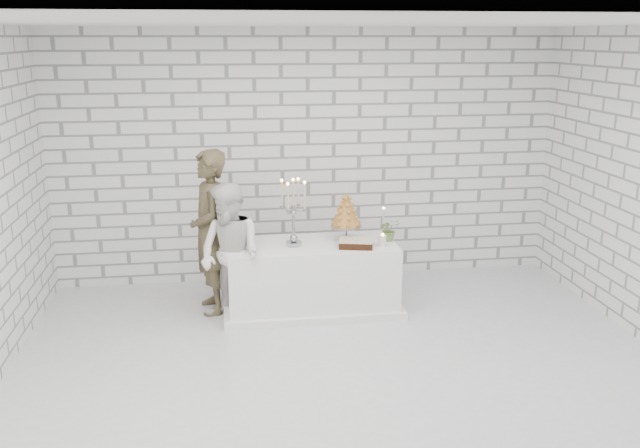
{
  "coord_description": "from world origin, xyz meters",
  "views": [
    {
      "loc": [
        -1.01,
        -5.43,
        2.9
      ],
      "look_at": [
        -0.05,
        1.13,
        1.05
      ],
      "focal_mm": 38.02,
      "sensor_mm": 36.0,
      "label": 1
    }
  ],
  "objects": [
    {
      "name": "groom",
      "position": [
        -1.17,
        1.57,
        0.89
      ],
      "size": [
        0.52,
        0.7,
        1.77
      ],
      "primitive_type": "imported",
      "rotation": [
        0.0,
        0.0,
        -1.42
      ],
      "color": "#403522",
      "rests_on": "ground"
    },
    {
      "name": "ceiling",
      "position": [
        0.0,
        0.0,
        3.0
      ],
      "size": [
        6.0,
        5.0,
        0.01
      ],
      "primitive_type": "cube",
      "color": "white",
      "rests_on": "ground"
    },
    {
      "name": "cake_table",
      "position": [
        -0.1,
        1.43,
        0.38
      ],
      "size": [
        1.8,
        0.8,
        0.75
      ],
      "primitive_type": "cube",
      "color": "white",
      "rests_on": "ground"
    },
    {
      "name": "croquembouche",
      "position": [
        0.29,
        1.52,
        1.01
      ],
      "size": [
        0.38,
        0.38,
        0.52
      ],
      "primitive_type": null,
      "rotation": [
        0.0,
        0.0,
        -0.13
      ],
      "color": "#9D5E20",
      "rests_on": "cake_table"
    },
    {
      "name": "wall_back",
      "position": [
        0.0,
        2.5,
        1.5
      ],
      "size": [
        6.0,
        0.01,
        3.0
      ],
      "primitive_type": "cube",
      "color": "white",
      "rests_on": "ground"
    },
    {
      "name": "wall_front",
      "position": [
        0.0,
        -2.5,
        1.5
      ],
      "size": [
        6.0,
        0.01,
        3.0
      ],
      "primitive_type": "cube",
      "color": "white",
      "rests_on": "ground"
    },
    {
      "name": "candelabra",
      "position": [
        -0.3,
        1.39,
        1.12
      ],
      "size": [
        0.36,
        0.36,
        0.73
      ],
      "primitive_type": null,
      "rotation": [
        0.0,
        0.0,
        0.25
      ],
      "color": "#9898A1",
      "rests_on": "cake_table"
    },
    {
      "name": "extra_taper",
      "position": [
        0.71,
        1.57,
        0.91
      ],
      "size": [
        0.07,
        0.07,
        0.32
      ],
      "primitive_type": "cylinder",
      "rotation": [
        0.0,
        0.0,
        0.29
      ],
      "color": "beige",
      "rests_on": "cake_table"
    },
    {
      "name": "flowers",
      "position": [
        0.75,
        1.43,
        0.87
      ],
      "size": [
        0.23,
        0.2,
        0.24
      ],
      "primitive_type": "imported",
      "rotation": [
        0.0,
        0.0,
        0.05
      ],
      "color": "#557E42",
      "rests_on": "cake_table"
    },
    {
      "name": "pillar_candle",
      "position": [
        0.63,
        1.24,
        0.81
      ],
      "size": [
        0.08,
        0.08,
        0.12
      ],
      "primitive_type": "cylinder",
      "rotation": [
        0.0,
        0.0,
        0.05
      ],
      "color": "white",
      "rests_on": "cake_table"
    },
    {
      "name": "chocolate_cake",
      "position": [
        0.35,
        1.25,
        0.79
      ],
      "size": [
        0.4,
        0.32,
        0.08
      ],
      "primitive_type": "cube",
      "rotation": [
        0.0,
        0.0,
        -0.23
      ],
      "color": "black",
      "rests_on": "cake_table"
    },
    {
      "name": "bride",
      "position": [
        -0.97,
        1.19,
        0.74
      ],
      "size": [
        0.91,
        0.91,
        1.48
      ],
      "primitive_type": "imported",
      "rotation": [
        0.0,
        0.0,
        -0.79
      ],
      "color": "white",
      "rests_on": "ground"
    },
    {
      "name": "ground",
      "position": [
        0.0,
        0.0,
        0.0
      ],
      "size": [
        6.0,
        5.0,
        0.01
      ],
      "primitive_type": "cube",
      "color": "silver",
      "rests_on": "ground"
    }
  ]
}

